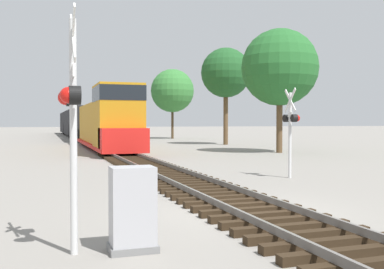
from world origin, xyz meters
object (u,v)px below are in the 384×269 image
at_px(crossing_signal_far, 291,123).
at_px(tree_mid_background, 226,73).
at_px(tree_deep_background, 172,91).
at_px(tree_far_right, 280,68).
at_px(freight_train, 81,123).
at_px(crossing_signal_near, 72,109).
at_px(relay_cabinet, 133,210).

distance_m(crossing_signal_far, tree_mid_background, 26.40).
bearing_deg(tree_deep_background, tree_far_right, -90.44).
relative_size(freight_train, crossing_signal_far, 19.29).
distance_m(freight_train, crossing_signal_far, 44.23).
relative_size(crossing_signal_near, crossing_signal_far, 1.15).
distance_m(crossing_signal_near, tree_mid_background, 36.76).
bearing_deg(freight_train, crossing_signal_far, -84.15).
height_order(crossing_signal_far, tree_mid_background, tree_mid_background).
distance_m(crossing_signal_far, tree_far_right, 15.13).
relative_size(relay_cabinet, tree_far_right, 0.16).
bearing_deg(tree_deep_background, crossing_signal_far, -99.63).
bearing_deg(crossing_signal_far, tree_far_right, -23.40).
relative_size(crossing_signal_far, tree_deep_background, 0.38).
distance_m(freight_train, tree_mid_background, 23.24).
xyz_separation_m(freight_train, crossing_signal_far, (4.51, -44.00, 0.09)).
xyz_separation_m(crossing_signal_far, tree_deep_background, (7.03, 41.42, 4.17)).
distance_m(tree_far_right, tree_deep_background, 28.49).
distance_m(tree_mid_background, tree_deep_background, 16.63).
bearing_deg(tree_mid_background, tree_far_right, -94.06).
xyz_separation_m(crossing_signal_near, tree_deep_background, (15.76, 49.21, 3.91)).
xyz_separation_m(tree_far_right, tree_mid_background, (0.84, 11.88, 0.87)).
bearing_deg(relay_cabinet, freight_train, 86.42).
xyz_separation_m(freight_train, relay_cabinet, (-3.25, -51.92, -1.33)).
relative_size(relay_cabinet, tree_deep_background, 0.16).
bearing_deg(relay_cabinet, crossing_signal_near, 172.53).
xyz_separation_m(relay_cabinet, tree_deep_background, (14.78, 49.33, 5.59)).
bearing_deg(crossing_signal_near, relay_cabinet, 81.99).
bearing_deg(crossing_signal_near, tree_deep_background, 161.70).
bearing_deg(crossing_signal_far, crossing_signal_near, 136.09).
bearing_deg(relay_cabinet, tree_deep_background, 73.32).
bearing_deg(relay_cabinet, tree_far_right, 55.06).
height_order(crossing_signal_near, tree_deep_background, tree_deep_background).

